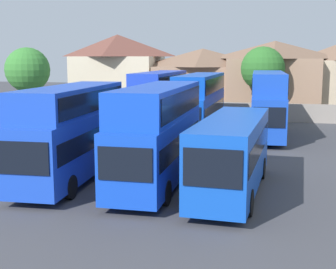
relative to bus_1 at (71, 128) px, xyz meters
name	(u,v)px	position (x,y,z in m)	size (l,w,h in m)	color
ground	(210,131)	(4.40, 17.89, -2.74)	(140.00, 140.00, 0.00)	#424247
depot_boundary_wall	(222,111)	(4.40, 25.64, -1.84)	(56.00, 0.50, 1.80)	gray
bus_1	(71,128)	(0.00, 0.00, 0.00)	(3.21, 10.48, 4.86)	blue
bus_2	(158,129)	(4.54, 0.29, 0.04)	(2.81, 10.62, 4.93)	blue
bus_3	(232,151)	(8.33, -0.43, -0.72)	(2.85, 10.14, 3.55)	blue
bus_4	(159,99)	(0.54, 15.39, 0.14)	(2.60, 10.82, 5.13)	blue
bus_5	(200,101)	(3.83, 15.89, 0.05)	(2.72, 11.78, 4.95)	blue
bus_6	(268,101)	(9.27, 16.07, 0.16)	(3.13, 11.31, 5.16)	blue
house_terrace_left	(118,71)	(-10.01, 34.42, 1.91)	(10.82, 7.70, 9.12)	beige
house_terrace_centre	(203,79)	(0.93, 33.71, 1.01)	(11.38, 7.29, 7.35)	#9E7A60
house_terrace_right	(274,76)	(9.26, 33.42, 1.41)	(10.56, 8.22, 8.16)	#9E7A60
tree_left_of_lot	(28,70)	(-15.74, 22.64, 2.26)	(4.66, 4.66, 7.35)	brown
tree_behind_wall	(263,69)	(8.21, 28.14, 2.38)	(4.54, 4.54, 7.44)	brown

